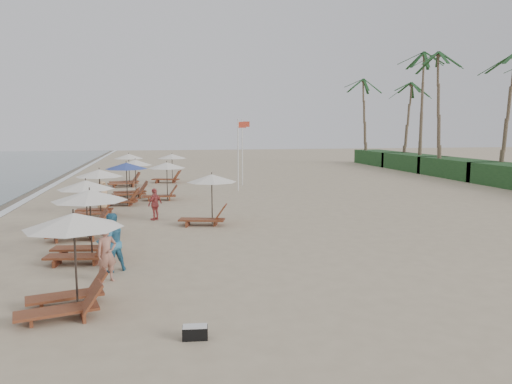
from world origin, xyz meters
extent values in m
plane|color=tan|center=(0.00, 0.00, 0.00)|extent=(160.00, 160.00, 0.00)
cube|color=white|center=(-11.20, 10.00, 0.01)|extent=(0.50, 140.00, 0.02)
cube|color=#193D1C|center=(22.00, 22.00, 0.80)|extent=(3.20, 8.00, 1.60)
cube|color=#193D1C|center=(22.00, 29.50, 0.80)|extent=(3.20, 8.00, 1.60)
cube|color=#193D1C|center=(22.00, 37.00, 0.80)|extent=(3.20, 8.00, 1.60)
cylinder|color=brown|center=(22.90, 18.00, 4.90)|extent=(0.36, 0.36, 9.80)
cylinder|color=brown|center=(21.10, 23.20, 5.30)|extent=(0.36, 0.36, 10.60)
cylinder|color=brown|center=(22.00, 28.40, 5.70)|extent=(0.36, 0.36, 11.40)
cylinder|color=brown|center=(22.90, 33.60, 4.50)|extent=(0.36, 0.36, 9.00)
cylinder|color=brown|center=(21.10, 38.80, 4.90)|extent=(0.36, 0.36, 9.80)
cylinder|color=black|center=(-5.39, -4.33, 1.14)|extent=(0.05, 0.05, 2.28)
cone|color=white|center=(-5.39, -4.33, 2.18)|extent=(2.25, 2.25, 0.35)
cylinder|color=black|center=(-5.65, 0.42, 1.11)|extent=(0.05, 0.05, 2.22)
cone|color=white|center=(-5.65, 0.42, 2.12)|extent=(2.40, 2.40, 0.35)
cylinder|color=black|center=(-6.24, 3.93, 1.09)|extent=(0.05, 0.05, 2.17)
cone|color=white|center=(-6.24, 3.93, 2.07)|extent=(2.17, 2.17, 0.35)
cylinder|color=black|center=(-6.26, 8.71, 1.10)|extent=(0.05, 0.05, 2.20)
cone|color=white|center=(-6.26, 8.71, 2.10)|extent=(2.26, 2.26, 0.35)
cylinder|color=black|center=(-5.19, 12.19, 1.14)|extent=(0.05, 0.05, 2.27)
cone|color=#324594|center=(-5.19, 12.19, 2.17)|extent=(2.33, 2.33, 0.35)
cylinder|color=black|center=(-4.83, 15.16, 1.12)|extent=(0.05, 0.05, 2.25)
cone|color=white|center=(-4.83, 15.16, 2.15)|extent=(2.06, 2.06, 0.35)
cylinder|color=black|center=(-5.54, 21.07, 1.15)|extent=(0.05, 0.05, 2.30)
cone|color=white|center=(-5.54, 21.07, 2.20)|extent=(2.09, 2.09, 0.35)
cylinder|color=black|center=(-1.13, 5.69, 1.07)|extent=(0.05, 0.05, 2.15)
cone|color=white|center=(-1.13, 5.69, 2.05)|extent=(2.24, 2.24, 0.35)
cylinder|color=black|center=(-2.94, 13.74, 1.07)|extent=(0.05, 0.05, 2.15)
cone|color=white|center=(-2.94, 13.74, 2.05)|extent=(2.24, 2.24, 0.35)
cylinder|color=black|center=(-2.35, 23.16, 1.07)|extent=(0.05, 0.05, 2.15)
cone|color=white|center=(-2.35, 23.16, 2.05)|extent=(2.24, 2.24, 0.35)
imported|color=#A36B58|center=(-4.93, -2.09, 0.79)|extent=(0.69, 0.61, 1.58)
imported|color=teal|center=(-4.90, -1.10, 0.88)|extent=(1.07, 0.99, 1.77)
imported|color=#C6504F|center=(-3.64, 7.06, 0.75)|extent=(0.85, 0.90, 1.50)
imported|color=tan|center=(-6.37, 10.73, 0.75)|extent=(0.83, 0.86, 1.49)
cube|color=black|center=(-2.81, -6.37, 0.13)|extent=(0.54, 0.31, 0.26)
cube|color=silver|center=(-2.81, -6.37, 0.27)|extent=(0.52, 0.29, 0.04)
cylinder|color=silver|center=(1.89, 16.87, 2.44)|extent=(0.08, 0.08, 4.87)
cube|color=#BF3923|center=(2.17, 16.87, 4.47)|extent=(0.55, 0.02, 0.40)
cylinder|color=silver|center=(2.73, 20.02, 2.47)|extent=(0.08, 0.08, 4.94)
cube|color=#BF3923|center=(3.01, 20.02, 4.54)|extent=(0.55, 0.02, 0.40)
camera|label=1|loc=(-3.47, -15.94, 4.28)|focal=34.38mm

